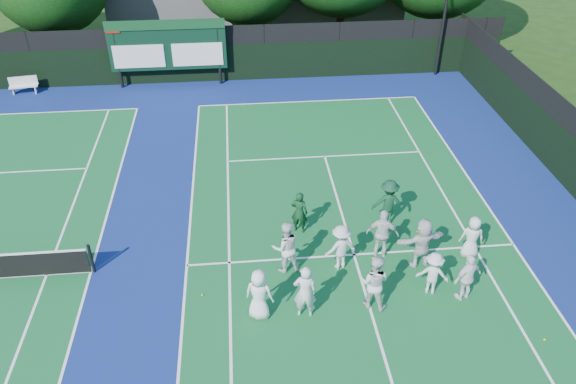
{
  "coord_description": "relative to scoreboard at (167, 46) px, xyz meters",
  "views": [
    {
      "loc": [
        -3.55,
        -12.89,
        12.18
      ],
      "look_at": [
        -2.0,
        3.0,
        1.3
      ],
      "focal_mm": 35.0,
      "sensor_mm": 36.0,
      "label": 1
    }
  ],
  "objects": [
    {
      "name": "ground",
      "position": [
        7.01,
        -15.59,
        -2.19
      ],
      "size": [
        120.0,
        120.0,
        0.0
      ],
      "primitive_type": "plane",
      "color": "#1B3A0F",
      "rests_on": "ground"
    },
    {
      "name": "court_apron",
      "position": [
        1.01,
        -14.59,
        -2.19
      ],
      "size": [
        34.0,
        32.0,
        0.01
      ],
      "primitive_type": "cube",
      "color": "navy",
      "rests_on": "ground"
    },
    {
      "name": "near_court",
      "position": [
        7.01,
        -14.59,
        -2.18
      ],
      "size": [
        11.05,
        23.85,
        0.01
      ],
      "color": "#135E2C",
      "rests_on": "ground"
    },
    {
      "name": "back_fence",
      "position": [
        1.01,
        0.41,
        -0.83
      ],
      "size": [
        34.0,
        0.08,
        3.0
      ],
      "color": "black",
      "rests_on": "ground"
    },
    {
      "name": "scoreboard",
      "position": [
        0.0,
        0.0,
        0.0
      ],
      "size": [
        6.0,
        0.21,
        3.55
      ],
      "color": "black",
      "rests_on": "ground"
    },
    {
      "name": "clubhouse",
      "position": [
        5.01,
        8.41,
        -0.19
      ],
      "size": [
        18.0,
        6.0,
        4.0
      ],
      "primitive_type": "cube",
      "color": "#59585E",
      "rests_on": "ground"
    },
    {
      "name": "bench",
      "position": [
        -7.52,
        -0.22,
        -1.72
      ],
      "size": [
        1.44,
        0.58,
        0.88
      ],
      "color": "white",
      "rests_on": "ground"
    },
    {
      "name": "tennis_ball_0",
      "position": [
        3.53,
        -16.56,
        -2.16
      ],
      "size": [
        0.07,
        0.07,
        0.07
      ],
      "primitive_type": "sphere",
      "color": "#C4D519",
      "rests_on": "ground"
    },
    {
      "name": "tennis_ball_1",
      "position": [
        7.59,
        -14.86,
        -2.16
      ],
      "size": [
        0.07,
        0.07,
        0.07
      ],
      "primitive_type": "sphere",
      "color": "#C4D519",
      "rests_on": "ground"
    },
    {
      "name": "tennis_ball_2",
      "position": [
        11.58,
        -18.67,
        -2.16
      ],
      "size": [
        0.07,
        0.07,
        0.07
      ],
      "primitive_type": "sphere",
      "color": "#C4D519",
      "rests_on": "ground"
    },
    {
      "name": "tennis_ball_3",
      "position": [
        2.07,
        -16.01,
        -2.16
      ],
      "size": [
        0.07,
        0.07,
        0.07
      ],
      "primitive_type": "sphere",
      "color": "#C4D519",
      "rests_on": "ground"
    },
    {
      "name": "tennis_ball_5",
      "position": [
        9.46,
        -13.6,
        -2.16
      ],
      "size": [
        0.07,
        0.07,
        0.07
      ],
      "primitive_type": "sphere",
      "color": "#C4D519",
      "rests_on": "ground"
    },
    {
      "name": "player_front_0",
      "position": [
        3.76,
        -16.96,
        -1.35
      ],
      "size": [
        0.96,
        0.79,
        1.68
      ],
      "primitive_type": "imported",
      "rotation": [
        0.0,
        0.0,
        2.79
      ],
      "color": "white",
      "rests_on": "ground"
    },
    {
      "name": "player_front_1",
      "position": [
        5.06,
        -17.05,
        -1.28
      ],
      "size": [
        0.71,
        0.51,
        1.82
      ],
      "primitive_type": "imported",
      "rotation": [
        0.0,
        0.0,
        3.02
      ],
      "color": "silver",
      "rests_on": "ground"
    },
    {
      "name": "player_front_2",
      "position": [
        7.09,
        -16.86,
        -1.27
      ],
      "size": [
        1.1,
        1.0,
        1.84
      ],
      "primitive_type": "imported",
      "rotation": [
        0.0,
        0.0,
        2.73
      ],
      "color": "silver",
      "rests_on": "ground"
    },
    {
      "name": "player_front_3",
      "position": [
        8.98,
        -16.49,
        -1.45
      ],
      "size": [
        1.08,
        0.83,
        1.48
      ],
      "primitive_type": "imported",
      "rotation": [
        0.0,
        0.0,
        2.8
      ],
      "color": "silver",
      "rests_on": "ground"
    },
    {
      "name": "player_front_4",
      "position": [
        9.9,
        -16.84,
        -1.37
      ],
      "size": [
        1.04,
        0.73,
        1.65
      ],
      "primitive_type": "imported",
      "rotation": [
        0.0,
        0.0,
        3.52
      ],
      "color": "white",
      "rests_on": "ground"
    },
    {
      "name": "player_back_0",
      "position": [
        4.7,
        -15.05,
        -1.27
      ],
      "size": [
        0.98,
        0.82,
        1.84
      ],
      "primitive_type": "imported",
      "rotation": [
        0.0,
        0.0,
        3.28
      ],
      "color": "white",
      "rests_on": "ground"
    },
    {
      "name": "player_back_1",
      "position": [
        6.43,
        -15.1,
        -1.39
      ],
      "size": [
        1.16,
        0.85,
        1.61
      ],
      "primitive_type": "imported",
      "rotation": [
        0.0,
        0.0,
        3.4
      ],
      "color": "silver",
      "rests_on": "ground"
    },
    {
      "name": "player_back_2",
      "position": [
        7.88,
        -14.66,
        -1.3
      ],
      "size": [
        1.12,
        0.7,
        1.78
      ],
      "primitive_type": "imported",
      "rotation": [
        0.0,
        0.0,
        2.87
      ],
      "color": "silver",
      "rests_on": "ground"
    },
    {
      "name": "player_back_3",
      "position": [
        9.01,
        -15.22,
        -1.31
      ],
      "size": [
        1.71,
        0.83,
        1.77
      ],
      "primitive_type": "imported",
      "rotation": [
        0.0,
        0.0,
        3.34
      ],
      "color": "silver",
      "rests_on": "ground"
    },
    {
      "name": "player_back_4",
      "position": [
        10.76,
        -14.97,
        -1.42
      ],
      "size": [
        0.83,
        0.63,
        1.53
      ],
      "primitive_type": "imported",
      "rotation": [
        0.0,
        0.0,
        2.94
      ],
      "color": "silver",
      "rests_on": "ground"
    },
    {
      "name": "coach_left",
      "position": [
        5.35,
        -13.12,
        -1.39
      ],
      "size": [
        0.69,
        0.58,
        1.61
      ],
      "primitive_type": "imported",
      "rotation": [
        0.0,
        0.0,
        2.74
      ],
      "color": "#0F381B",
      "rests_on": "ground"
    },
    {
      "name": "coach_right",
      "position": [
        8.5,
        -12.94,
        -1.32
      ],
      "size": [
        1.19,
        0.75,
        1.75
      ],
      "primitive_type": "imported",
      "rotation": [
        0.0,
        0.0,
        3.05
      ],
      "color": "#103B23",
      "rests_on": "ground"
    }
  ]
}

